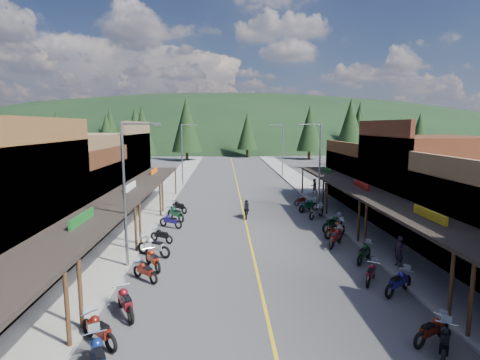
{
  "coord_description": "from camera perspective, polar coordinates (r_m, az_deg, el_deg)",
  "views": [
    {
      "loc": [
        -1.73,
        -26.01,
        7.81
      ],
      "look_at": [
        -0.32,
        6.9,
        3.0
      ],
      "focal_mm": 28.0,
      "sensor_mm": 36.0,
      "label": 1
    }
  ],
  "objects": [
    {
      "name": "bike_west_8",
      "position": [
        29.4,
        -10.53,
        -6.05
      ],
      "size": [
        2.12,
        1.64,
        1.18
      ],
      "primitive_type": null,
      "rotation": [
        0.0,
        0.0,
        1.03
      ],
      "color": "navy",
      "rests_on": "ground"
    },
    {
      "name": "bike_east_8",
      "position": [
        28.87,
        13.93,
        -6.31
      ],
      "size": [
        2.27,
        1.99,
        1.3
      ],
      "primitive_type": null,
      "rotation": [
        0.0,
        0.0,
        -0.92
      ],
      "color": "#0B3819",
      "rests_on": "ground"
    },
    {
      "name": "bike_west_2",
      "position": [
        15.26,
        -20.74,
        -20.4
      ],
      "size": [
        2.09,
        1.97,
        1.23
      ],
      "primitive_type": null,
      "rotation": [
        0.0,
        0.0,
        0.84
      ],
      "color": "#63160D",
      "rests_on": "ground"
    },
    {
      "name": "streetlight_3",
      "position": [
        56.78,
        6.37,
        4.88
      ],
      "size": [
        2.16,
        0.18,
        8.0
      ],
      "color": "gray",
      "rests_on": "ground"
    },
    {
      "name": "bike_west_5",
      "position": [
        21.45,
        -13.16,
        -11.53
      ],
      "size": [
        1.68,
        2.21,
        1.22
      ],
      "primitive_type": null,
      "rotation": [
        0.0,
        0.0,
        0.52
      ],
      "color": "#A5230B",
      "rests_on": "ground"
    },
    {
      "name": "sidewalk_east",
      "position": [
        47.81,
        10.19,
        -1.13
      ],
      "size": [
        3.4,
        94.0,
        0.15
      ],
      "primitive_type": "cube",
      "color": "gray",
      "rests_on": "ground"
    },
    {
      "name": "shop_east_2",
      "position": [
        32.05,
        26.53,
        -0.27
      ],
      "size": [
        10.9,
        9.0,
        8.2
      ],
      "color": "#562B19",
      "rests_on": "ground"
    },
    {
      "name": "pine_0",
      "position": [
        95.98,
        -26.14,
        6.68
      ],
      "size": [
        5.04,
        5.04,
        11.0
      ],
      "color": "black",
      "rests_on": "ground"
    },
    {
      "name": "pine_4",
      "position": [
        88.25,
        10.57,
        7.8
      ],
      "size": [
        5.88,
        5.88,
        12.5
      ],
      "color": "black",
      "rests_on": "ground"
    },
    {
      "name": "bike_east_9",
      "position": [
        32.42,
        11.58,
        -4.67
      ],
      "size": [
        2.03,
        2.08,
        1.25
      ],
      "primitive_type": null,
      "rotation": [
        0.0,
        0.0,
        -0.76
      ],
      "color": "gray",
      "rests_on": "ground"
    },
    {
      "name": "rider_on_bike",
      "position": [
        32.01,
        0.97,
        -4.64
      ],
      "size": [
        0.86,
        2.14,
        1.59
      ],
      "rotation": [
        0.0,
        0.0,
        -0.08
      ],
      "color": "black",
      "rests_on": "ground"
    },
    {
      "name": "pine_9",
      "position": [
        75.54,
        17.59,
        6.84
      ],
      "size": [
        4.93,
        4.93,
        10.8
      ],
      "color": "black",
      "rests_on": "ground"
    },
    {
      "name": "bike_west_6",
      "position": [
        23.36,
        -13.04,
        -9.71
      ],
      "size": [
        2.43,
        1.84,
        1.34
      ],
      "primitive_type": null,
      "rotation": [
        0.0,
        0.0,
        1.06
      ],
      "color": "#AAA9AE",
      "rests_on": "ground"
    },
    {
      "name": "pine_6",
      "position": [
        101.89,
        25.67,
        6.75
      ],
      "size": [
        5.04,
        5.04,
        11.0
      ],
      "color": "black",
      "rests_on": "ground"
    },
    {
      "name": "streetlight_2",
      "position": [
        35.26,
        11.83,
        2.68
      ],
      "size": [
        2.16,
        0.18,
        8.0
      ],
      "color": "gray",
      "rests_on": "ground"
    },
    {
      "name": "bike_east_2",
      "position": [
        16.07,
        27.21,
        -19.53
      ],
      "size": [
        2.0,
        1.46,
        1.1
      ],
      "primitive_type": null,
      "rotation": [
        0.0,
        0.0,
        -1.09
      ],
      "color": "#631B0D",
      "rests_on": "ground"
    },
    {
      "name": "pine_3",
      "position": [
        92.2,
        1.12,
        7.48
      ],
      "size": [
        5.04,
        5.04,
        11.0
      ],
      "color": "black",
      "rests_on": "ground"
    },
    {
      "name": "bike_east_5",
      "position": [
        23.03,
        18.4,
        -10.39
      ],
      "size": [
        1.84,
        2.06,
        1.19
      ],
      "primitive_type": null,
      "rotation": [
        0.0,
        0.0,
        -0.67
      ],
      "color": "#0B3717",
      "rests_on": "ground"
    },
    {
      "name": "pine_8",
      "position": [
        69.08,
        -19.64,
        6.31
      ],
      "size": [
        4.48,
        4.48,
        10.0
      ],
      "color": "black",
      "rests_on": "ground"
    },
    {
      "name": "ridge_hill",
      "position": [
        161.21,
        -1.84,
        5.53
      ],
      "size": [
        310.0,
        140.0,
        60.0
      ],
      "primitive_type": "ellipsoid",
      "color": "black",
      "rests_on": "ground"
    },
    {
      "name": "streetlight_0",
      "position": [
        20.95,
        -16.85,
        -1.26
      ],
      "size": [
        2.16,
        0.18,
        8.0
      ],
      "color": "gray",
      "rests_on": "ground"
    },
    {
      "name": "shop_west_2",
      "position": [
        30.67,
        -25.51,
        -2.42
      ],
      "size": [
        10.9,
        9.0,
        6.2
      ],
      "color": "#3F2111",
      "rests_on": "ground"
    },
    {
      "name": "pedestrian_east_b",
      "position": [
        43.44,
        11.19,
        -0.89
      ],
      "size": [
        0.9,
        0.65,
        1.68
      ],
      "primitive_type": "imported",
      "rotation": [
        0.0,
        0.0,
        3.38
      ],
      "color": "brown",
      "rests_on": "sidewalk_east"
    },
    {
      "name": "pine_7",
      "position": [
        106.41,
        -19.15,
        7.55
      ],
      "size": [
        5.88,
        5.88,
        12.5
      ],
      "color": "black",
      "rests_on": "ground"
    },
    {
      "name": "bike_west_10",
      "position": [
        34.22,
        -9.33,
        -3.92
      ],
      "size": [
        2.05,
        2.08,
        1.25
      ],
      "primitive_type": null,
      "rotation": [
        0.0,
        0.0,
        0.77
      ],
      "color": "black",
      "rests_on": "ground"
    },
    {
      "name": "shop_east_3",
      "position": [
        40.74,
        19.91,
        0.37
      ],
      "size": [
        10.9,
        10.2,
        6.2
      ],
      "color": "#4C2D16",
      "rests_on": "ground"
    },
    {
      "name": "bike_west_4",
      "position": [
        20.05,
        -14.27,
        -13.22
      ],
      "size": [
        1.82,
        1.74,
        1.08
      ],
      "primitive_type": null,
      "rotation": [
        0.0,
        0.0,
        0.83
      ],
      "color": "maroon",
      "rests_on": "ground"
    },
    {
      "name": "bike_east_12",
      "position": [
        37.43,
        9.38,
        -3.02
      ],
      "size": [
        1.89,
        1.52,
        1.06
      ],
      "primitive_type": null,
      "rotation": [
        0.0,
        0.0,
        -1.0
      ],
      "color": "maroon",
      "rests_on": "ground"
    },
    {
      "name": "bike_east_11",
      "position": [
        34.99,
        9.96,
        -3.74
      ],
      "size": [
        1.86,
        1.99,
        1.17
      ],
      "primitive_type": null,
      "rotation": [
        0.0,
        0.0,
        -0.72
      ],
      "color": "navy",
      "rests_on": "ground"
    },
    {
      "name": "pine_10",
      "position": [
        77.74,
        -14.65,
        7.29
      ],
      "size": [
        5.38,
        5.38,
        11.6
      ],
      "color": "black",
      "rests_on": "ground"
    },
    {
      "name": "bike_west_7",
      "position": [
        25.93,
        -11.88,
        -8.17
      ],
      "size": [
        1.9,
        1.54,
        1.07
      ],
      "primitive_type": null,
      "rotation": [
        0.0,
        0.0,
        0.99
      ],
      "color": "black",
      "rests_on": "ground"
    },
    {
      "name": "centerline",
      "position": [
        46.7,
        -0.29,
        -1.31
      ],
      "size": [
        0.15,
        90.0,
        0.01
      ],
      "primitive_type": "cube",
      "color": "gold",
      "rests_on": "ground"
    },
    {
      "name": "pine_2",
      "position": [
        84.42,
        -8.16,
        8.35
      ],
      "size": [
        6.72,
        6.72,
        14.0
      ],
      "color": "black",
      "rests_on": "ground"
    },
    {
      "name": "pine_1",
      "position": [
        98.56,
        -15.65,
        7.67
      ],
      "size": [
        5.88,
        5.88,
        12.5
      ],
      "color": "black",
      "rests_on": "ground"
    },
    {
      "name": "bike_east_6",
      "position": [
        25.39,
        14.38,
        -8.37
      ],
      "size": [
        1.89,
        2.26,
        1.28
      ],
      "primitive_type": null,
      "rotation": [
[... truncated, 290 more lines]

